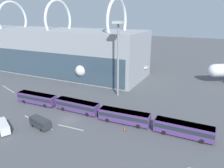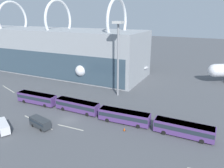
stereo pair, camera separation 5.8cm
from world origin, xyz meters
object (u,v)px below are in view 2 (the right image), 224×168
at_px(shuttle_bus_0, 37,98).
at_px(floodlight_mast, 118,46).
at_px(service_van_foreground, 40,122).
at_px(shuttle_bus_1, 77,105).
at_px(airliner_at_gate_near, 11,53).
at_px(shuttle_bus_2, 124,116).
at_px(service_van_crossing, 3,126).
at_px(traffic_cone_0, 124,129).
at_px(airliner_at_gate_far, 107,61).
at_px(shuttle_bus_3, 184,129).

bearing_deg(shuttle_bus_0, floodlight_mast, 40.17).
bearing_deg(service_van_foreground, shuttle_bus_1, -91.54).
distance_m(airliner_at_gate_near, shuttle_bus_1, 77.12).
bearing_deg(shuttle_bus_2, service_van_crossing, -148.80).
distance_m(floodlight_mast, traffic_cone_0, 27.45).
distance_m(shuttle_bus_1, traffic_cone_0, 15.89).
height_order(airliner_at_gate_far, floodlight_mast, floodlight_mast).
xyz_separation_m(airliner_at_gate_near, shuttle_bus_0, (54.00, -37.14, -3.48)).
xyz_separation_m(shuttle_bus_0, traffic_cone_0, (29.16, -3.30, -1.43)).
bearing_deg(floodlight_mast, airliner_at_gate_near, 164.20).
bearing_deg(airliner_at_gate_far, shuttle_bus_2, 36.57).
bearing_deg(airliner_at_gate_near, airliner_at_gate_far, 88.62).
xyz_separation_m(airliner_at_gate_near, airliner_at_gate_far, (56.70, 3.12, -0.08)).
distance_m(airliner_at_gate_far, shuttle_bus_1, 41.36).
xyz_separation_m(airliner_at_gate_near, floodlight_mast, (72.44, -20.50, 10.61)).
relative_size(airliner_at_gate_near, shuttle_bus_3, 3.27).
height_order(shuttle_bus_0, service_van_crossing, shuttle_bus_0).
bearing_deg(shuttle_bus_0, airliner_at_gate_near, 143.59).
relative_size(airliner_at_gate_far, service_van_crossing, 6.50).
bearing_deg(shuttle_bus_1, shuttle_bus_3, -0.40).
bearing_deg(shuttle_bus_1, service_van_foreground, -103.72).
bearing_deg(shuttle_bus_3, shuttle_bus_0, -179.30).
distance_m(airliner_at_gate_far, traffic_cone_0, 51.19).
bearing_deg(service_van_foreground, shuttle_bus_2, -134.76).
xyz_separation_m(shuttle_bus_0, service_van_crossing, (4.73, -15.35, -0.53)).
bearing_deg(shuttle_bus_3, shuttle_bus_1, 179.61).
distance_m(shuttle_bus_2, floodlight_mast, 23.56).
distance_m(shuttle_bus_2, shuttle_bus_3, 13.81).
bearing_deg(floodlight_mast, shuttle_bus_3, -35.75).
bearing_deg(service_van_crossing, shuttle_bus_2, 62.66).
distance_m(service_van_foreground, service_van_crossing, 7.97).
distance_m(shuttle_bus_0, traffic_cone_0, 29.38).
relative_size(shuttle_bus_3, traffic_cone_0, 15.65).
xyz_separation_m(shuttle_bus_2, service_van_foreground, (-16.61, -10.58, -0.47)).
bearing_deg(shuttle_bus_1, floodlight_mast, 74.47).
bearing_deg(service_van_crossing, shuttle_bus_0, 135.68).
height_order(airliner_at_gate_near, floodlight_mast, floodlight_mast).
height_order(airliner_at_gate_far, traffic_cone_0, airliner_at_gate_far).
height_order(service_van_crossing, floodlight_mast, floodlight_mast).
bearing_deg(traffic_cone_0, shuttle_bus_0, 173.54).
distance_m(shuttle_bus_1, service_van_foreground, 11.36).
bearing_deg(airliner_at_gate_near, service_van_foreground, 49.27).
relative_size(shuttle_bus_0, shuttle_bus_1, 1.00).
distance_m(shuttle_bus_3, floodlight_mast, 31.63).
height_order(shuttle_bus_3, service_van_foreground, shuttle_bus_3).
distance_m(shuttle_bus_1, shuttle_bus_2, 13.82).
bearing_deg(airliner_at_gate_near, shuttle_bus_2, 61.09).
bearing_deg(service_van_crossing, airliner_at_gate_near, 166.77).
distance_m(shuttle_bus_2, traffic_cone_0, 4.03).
bearing_deg(service_van_foreground, floodlight_mast, -92.62).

